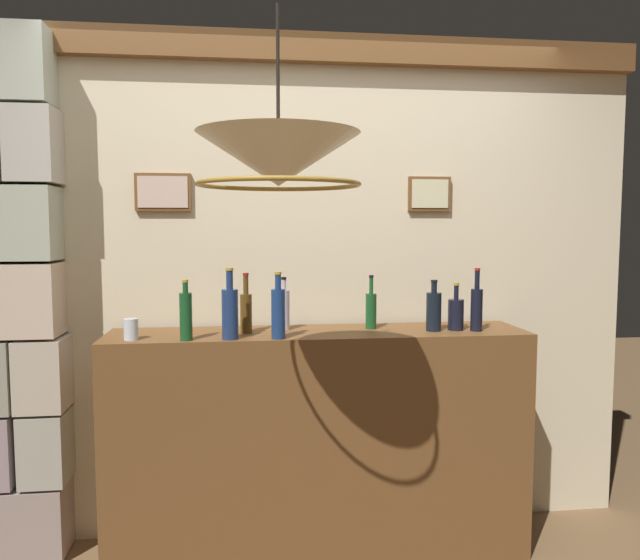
{
  "coord_description": "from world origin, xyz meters",
  "views": [
    {
      "loc": [
        -0.35,
        -2.05,
        1.59
      ],
      "look_at": [
        0.0,
        0.76,
        1.34
      ],
      "focal_mm": 34.38,
      "sensor_mm": 36.0,
      "label": 1
    }
  ],
  "objects_px": {
    "liquor_bottle_port": "(371,309)",
    "liquor_bottle_vodka": "(284,309)",
    "liquor_bottle_vermouth": "(477,307)",
    "liquor_bottle_whiskey": "(186,315)",
    "pendant_lamp": "(278,162)",
    "liquor_bottle_amaro": "(456,314)",
    "liquor_bottle_scotch": "(246,310)",
    "glass_tumbler_rocks": "(131,329)",
    "liquor_bottle_sherry": "(434,311)",
    "liquor_bottle_tequila": "(278,312)",
    "liquor_bottle_mezcal": "(230,312)"
  },
  "relations": [
    {
      "from": "liquor_bottle_vodka",
      "to": "pendant_lamp",
      "type": "relative_size",
      "value": 0.43
    },
    {
      "from": "liquor_bottle_vermouth",
      "to": "liquor_bottle_tequila",
      "type": "bearing_deg",
      "value": -174.85
    },
    {
      "from": "liquor_bottle_amaro",
      "to": "liquor_bottle_vodka",
      "type": "height_order",
      "value": "liquor_bottle_vodka"
    },
    {
      "from": "liquor_bottle_vermouth",
      "to": "glass_tumbler_rocks",
      "type": "relative_size",
      "value": 3.19
    },
    {
      "from": "liquor_bottle_whiskey",
      "to": "liquor_bottle_vodka",
      "type": "relative_size",
      "value": 1.05
    },
    {
      "from": "liquor_bottle_port",
      "to": "pendant_lamp",
      "type": "height_order",
      "value": "pendant_lamp"
    },
    {
      "from": "liquor_bottle_port",
      "to": "liquor_bottle_vermouth",
      "type": "distance_m",
      "value": 0.5
    },
    {
      "from": "liquor_bottle_sherry",
      "to": "liquor_bottle_mezcal",
      "type": "bearing_deg",
      "value": -174.15
    },
    {
      "from": "liquor_bottle_tequila",
      "to": "liquor_bottle_whiskey",
      "type": "height_order",
      "value": "liquor_bottle_tequila"
    },
    {
      "from": "liquor_bottle_sherry",
      "to": "liquor_bottle_vodka",
      "type": "relative_size",
      "value": 0.95
    },
    {
      "from": "liquor_bottle_port",
      "to": "liquor_bottle_sherry",
      "type": "distance_m",
      "value": 0.3
    },
    {
      "from": "liquor_bottle_vermouth",
      "to": "liquor_bottle_scotch",
      "type": "bearing_deg",
      "value": 175.71
    },
    {
      "from": "liquor_bottle_port",
      "to": "liquor_bottle_vermouth",
      "type": "xyz_separation_m",
      "value": [
        0.49,
        -0.13,
        0.02
      ]
    },
    {
      "from": "liquor_bottle_vodka",
      "to": "pendant_lamp",
      "type": "height_order",
      "value": "pendant_lamp"
    },
    {
      "from": "liquor_bottle_vodka",
      "to": "glass_tumbler_rocks",
      "type": "xyz_separation_m",
      "value": [
        -0.69,
        -0.18,
        -0.06
      ]
    },
    {
      "from": "liquor_bottle_vodka",
      "to": "pendant_lamp",
      "type": "xyz_separation_m",
      "value": [
        -0.07,
        -0.86,
        0.61
      ]
    },
    {
      "from": "liquor_bottle_scotch",
      "to": "pendant_lamp",
      "type": "bearing_deg",
      "value": -82.01
    },
    {
      "from": "liquor_bottle_scotch",
      "to": "liquor_bottle_whiskey",
      "type": "relative_size",
      "value": 1.05
    },
    {
      "from": "glass_tumbler_rocks",
      "to": "pendant_lamp",
      "type": "distance_m",
      "value": 1.13
    },
    {
      "from": "liquor_bottle_vodka",
      "to": "liquor_bottle_vermouth",
      "type": "bearing_deg",
      "value": -8.96
    },
    {
      "from": "liquor_bottle_tequila",
      "to": "pendant_lamp",
      "type": "relative_size",
      "value": 0.5
    },
    {
      "from": "liquor_bottle_amaro",
      "to": "glass_tumbler_rocks",
      "type": "distance_m",
      "value": 1.51
    },
    {
      "from": "liquor_bottle_vermouth",
      "to": "liquor_bottle_mezcal",
      "type": "bearing_deg",
      "value": -176.42
    },
    {
      "from": "liquor_bottle_whiskey",
      "to": "liquor_bottle_sherry",
      "type": "bearing_deg",
      "value": 5.18
    },
    {
      "from": "liquor_bottle_scotch",
      "to": "liquor_bottle_vermouth",
      "type": "xyz_separation_m",
      "value": [
        1.09,
        -0.08,
        0.01
      ]
    },
    {
      "from": "liquor_bottle_whiskey",
      "to": "pendant_lamp",
      "type": "xyz_separation_m",
      "value": [
        0.37,
        -0.63,
        0.6
      ]
    },
    {
      "from": "liquor_bottle_port",
      "to": "liquor_bottle_mezcal",
      "type": "distance_m",
      "value": 0.71
    },
    {
      "from": "liquor_bottle_port",
      "to": "liquor_bottle_mezcal",
      "type": "relative_size",
      "value": 0.83
    },
    {
      "from": "liquor_bottle_vermouth",
      "to": "liquor_bottle_whiskey",
      "type": "bearing_deg",
      "value": -176.67
    },
    {
      "from": "liquor_bottle_vermouth",
      "to": "pendant_lamp",
      "type": "height_order",
      "value": "pendant_lamp"
    },
    {
      "from": "liquor_bottle_amaro",
      "to": "liquor_bottle_sherry",
      "type": "xyz_separation_m",
      "value": [
        -0.11,
        -0.01,
        0.02
      ]
    },
    {
      "from": "glass_tumbler_rocks",
      "to": "liquor_bottle_scotch",
      "type": "bearing_deg",
      "value": 13.51
    },
    {
      "from": "liquor_bottle_port",
      "to": "glass_tumbler_rocks",
      "type": "distance_m",
      "value": 1.12
    },
    {
      "from": "liquor_bottle_whiskey",
      "to": "pendant_lamp",
      "type": "distance_m",
      "value": 0.95
    },
    {
      "from": "liquor_bottle_whiskey",
      "to": "pendant_lamp",
      "type": "bearing_deg",
      "value": -59.48
    },
    {
      "from": "liquor_bottle_tequila",
      "to": "glass_tumbler_rocks",
      "type": "relative_size",
      "value": 3.16
    },
    {
      "from": "liquor_bottle_whiskey",
      "to": "liquor_bottle_vermouth",
      "type": "bearing_deg",
      "value": 3.33
    },
    {
      "from": "liquor_bottle_scotch",
      "to": "liquor_bottle_vermouth",
      "type": "height_order",
      "value": "liquor_bottle_vermouth"
    },
    {
      "from": "liquor_bottle_amaro",
      "to": "glass_tumbler_rocks",
      "type": "height_order",
      "value": "liquor_bottle_amaro"
    },
    {
      "from": "liquor_bottle_mezcal",
      "to": "glass_tumbler_rocks",
      "type": "xyz_separation_m",
      "value": [
        -0.43,
        0.03,
        -0.08
      ]
    },
    {
      "from": "liquor_bottle_scotch",
      "to": "liquor_bottle_vermouth",
      "type": "relative_size",
      "value": 0.94
    },
    {
      "from": "glass_tumbler_rocks",
      "to": "pendant_lamp",
      "type": "bearing_deg",
      "value": -47.57
    },
    {
      "from": "liquor_bottle_tequila",
      "to": "pendant_lamp",
      "type": "bearing_deg",
      "value": -92.76
    },
    {
      "from": "liquor_bottle_tequila",
      "to": "liquor_bottle_scotch",
      "type": "height_order",
      "value": "liquor_bottle_tequila"
    },
    {
      "from": "liquor_bottle_mezcal",
      "to": "pendant_lamp",
      "type": "distance_m",
      "value": 0.89
    },
    {
      "from": "liquor_bottle_scotch",
      "to": "liquor_bottle_vodka",
      "type": "height_order",
      "value": "liquor_bottle_scotch"
    },
    {
      "from": "liquor_bottle_port",
      "to": "liquor_bottle_vodka",
      "type": "xyz_separation_m",
      "value": [
        -0.42,
        0.02,
        0.01
      ]
    },
    {
      "from": "liquor_bottle_vermouth",
      "to": "liquor_bottle_sherry",
      "type": "distance_m",
      "value": 0.2
    },
    {
      "from": "liquor_bottle_vermouth",
      "to": "liquor_bottle_vodka",
      "type": "height_order",
      "value": "liquor_bottle_vermouth"
    },
    {
      "from": "liquor_bottle_port",
      "to": "liquor_bottle_scotch",
      "type": "bearing_deg",
      "value": -175.84
    }
  ]
}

